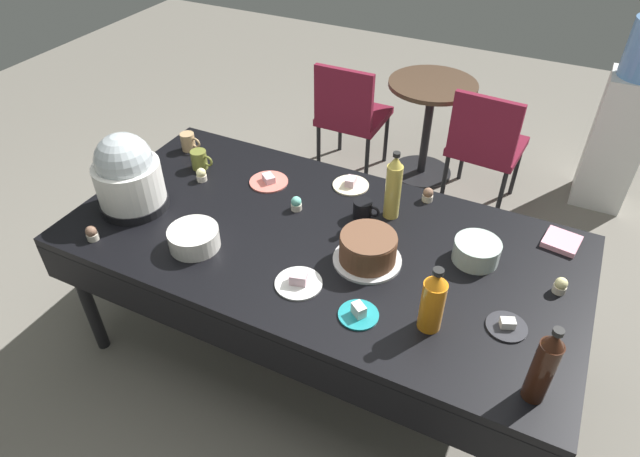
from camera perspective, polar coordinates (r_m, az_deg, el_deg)
ground at (r=2.88m, az=0.00°, el=-12.48°), size 9.00×9.00×0.00m
potluck_table at (r=2.38m, az=0.00°, el=-2.10°), size 2.20×1.10×0.75m
frosted_layer_cake at (r=2.19m, az=5.03°, el=-2.18°), size 0.28×0.28×0.13m
slow_cooker at (r=2.56m, az=-19.49°, el=5.28°), size 0.31×0.31×0.37m
glass_salad_bowl at (r=2.29m, az=16.06°, el=-2.29°), size 0.19×0.19×0.09m
ceramic_snack_bowl at (r=2.33m, az=-13.05°, el=-0.99°), size 0.21×0.21×0.09m
dessert_plate_charcoal at (r=2.08m, az=18.97°, el=-9.61°), size 0.15×0.15×0.04m
dessert_plate_coral at (r=2.68m, az=-5.39°, el=4.99°), size 0.19×0.19×0.04m
dessert_plate_cream at (r=2.65m, az=3.24°, el=4.66°), size 0.18×0.18×0.05m
dessert_plate_teal at (r=2.01m, az=4.06°, el=-8.83°), size 0.15×0.15×0.05m
dessert_plate_white at (r=2.12m, az=-2.26°, el=-5.59°), size 0.19×0.19×0.05m
cupcake_lemon at (r=2.50m, az=-22.78°, el=-0.47°), size 0.05×0.05×0.07m
cupcake_cocoa at (r=2.27m, az=23.87°, el=-5.49°), size 0.05×0.05×0.07m
cupcake_rose at (r=2.73m, az=-12.32°, el=5.52°), size 0.05×0.05×0.07m
cupcake_mint at (r=2.58m, az=11.23°, el=3.49°), size 0.05×0.05×0.07m
cupcake_berry at (r=2.48m, az=-2.50°, el=2.62°), size 0.05×0.05×0.07m
soda_bottle_cola at (r=1.82m, az=22.38°, el=-13.23°), size 0.07×0.07×0.31m
soda_bottle_orange_juice at (r=1.93m, az=11.74°, el=-7.45°), size 0.08×0.08×0.27m
soda_bottle_ginger_ale at (r=2.39m, az=7.68°, el=4.29°), size 0.07×0.07×0.33m
coffee_mug_olive at (r=2.82m, az=-12.48°, el=7.05°), size 0.12×0.08×0.10m
coffee_mug_tan at (r=2.99m, az=-13.60°, el=8.82°), size 0.12×0.07×0.09m
coffee_mug_black at (r=2.43m, az=4.53°, el=2.00°), size 0.12×0.08×0.09m
paper_napkin_stack at (r=2.52m, az=23.97°, el=-1.24°), size 0.16×0.16×0.02m
maroon_chair_left at (r=3.89m, az=3.18°, el=12.07°), size 0.44×0.44×0.85m
maroon_chair_right at (r=3.68m, az=16.93°, el=8.63°), size 0.47×0.47×0.85m
round_cafe_table at (r=3.94m, az=11.35°, el=11.82°), size 0.60×0.60×0.72m
water_cooler at (r=4.03m, az=29.14°, el=9.63°), size 0.32×0.32×1.24m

